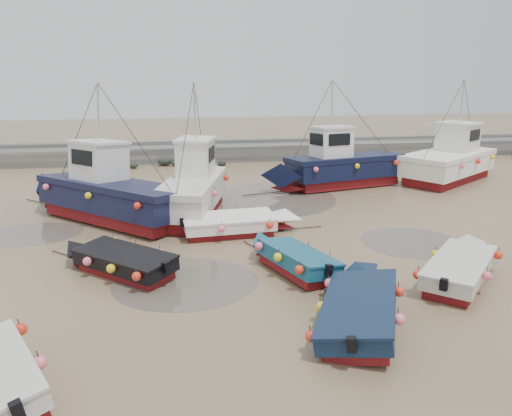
{
  "coord_description": "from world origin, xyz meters",
  "views": [
    {
      "loc": [
        -4.18,
        -16.43,
        6.72
      ],
      "look_at": [
        -1.1,
        2.71,
        1.4
      ],
      "focal_mm": 35.0,
      "sensor_mm": 36.0,
      "label": 1
    }
  ],
  "objects_px": {
    "dinghy_5": "(237,222)",
    "cabin_boat_3": "(453,159)",
    "dinghy_2": "(290,255)",
    "dinghy_0": "(2,364)",
    "cabin_boat_1": "(195,186)",
    "person": "(153,227)",
    "dinghy_4": "(118,257)",
    "dinghy_1": "(364,304)",
    "cabin_boat_0": "(104,192)",
    "dinghy_3": "(462,264)",
    "cabin_boat_2": "(336,165)"
  },
  "relations": [
    {
      "from": "dinghy_5",
      "to": "cabin_boat_3",
      "type": "height_order",
      "value": "cabin_boat_3"
    },
    {
      "from": "dinghy_2",
      "to": "cabin_boat_3",
      "type": "xyz_separation_m",
      "value": [
        13.59,
        13.15,
        0.77
      ]
    },
    {
      "from": "dinghy_0",
      "to": "cabin_boat_1",
      "type": "height_order",
      "value": "cabin_boat_1"
    },
    {
      "from": "cabin_boat_3",
      "to": "person",
      "type": "xyz_separation_m",
      "value": [
        -18.52,
        -7.3,
        -1.33
      ]
    },
    {
      "from": "cabin_boat_1",
      "to": "dinghy_5",
      "type": "bearing_deg",
      "value": -50.57
    },
    {
      "from": "dinghy_0",
      "to": "dinghy_4",
      "type": "relative_size",
      "value": 1.07
    },
    {
      "from": "dinghy_0",
      "to": "dinghy_1",
      "type": "height_order",
      "value": "same"
    },
    {
      "from": "dinghy_5",
      "to": "cabin_boat_1",
      "type": "bearing_deg",
      "value": -159.71
    },
    {
      "from": "dinghy_5",
      "to": "cabin_boat_0",
      "type": "relative_size",
      "value": 0.7
    },
    {
      "from": "dinghy_3",
      "to": "person",
      "type": "relative_size",
      "value": 3.17
    },
    {
      "from": "dinghy_1",
      "to": "cabin_boat_2",
      "type": "height_order",
      "value": "cabin_boat_2"
    },
    {
      "from": "dinghy_1",
      "to": "dinghy_4",
      "type": "relative_size",
      "value": 1.28
    },
    {
      "from": "dinghy_4",
      "to": "person",
      "type": "distance_m",
      "value": 5.21
    },
    {
      "from": "dinghy_2",
      "to": "dinghy_5",
      "type": "xyz_separation_m",
      "value": [
        -1.32,
        4.32,
        -0.02
      ]
    },
    {
      "from": "dinghy_2",
      "to": "cabin_boat_1",
      "type": "distance_m",
      "value": 8.41
    },
    {
      "from": "cabin_boat_0",
      "to": "dinghy_5",
      "type": "bearing_deg",
      "value": -75.45
    },
    {
      "from": "dinghy_4",
      "to": "cabin_boat_1",
      "type": "distance_m",
      "value": 7.7
    },
    {
      "from": "dinghy_5",
      "to": "cabin_boat_1",
      "type": "relative_size",
      "value": 0.65
    },
    {
      "from": "cabin_boat_0",
      "to": "dinghy_3",
      "type": "bearing_deg",
      "value": -82.98
    },
    {
      "from": "dinghy_3",
      "to": "cabin_boat_1",
      "type": "xyz_separation_m",
      "value": [
        -8.41,
        9.5,
        0.82
      ]
    },
    {
      "from": "dinghy_5",
      "to": "person",
      "type": "bearing_deg",
      "value": -117.75
    },
    {
      "from": "dinghy_1",
      "to": "cabin_boat_1",
      "type": "height_order",
      "value": "cabin_boat_1"
    },
    {
      "from": "dinghy_0",
      "to": "person",
      "type": "xyz_separation_m",
      "value": [
        2.81,
        11.34,
        -0.55
      ]
    },
    {
      "from": "dinghy_4",
      "to": "person",
      "type": "relative_size",
      "value": 2.98
    },
    {
      "from": "dinghy_2",
      "to": "person",
      "type": "xyz_separation_m",
      "value": [
        -4.92,
        5.86,
        -0.56
      ]
    },
    {
      "from": "dinghy_5",
      "to": "person",
      "type": "relative_size",
      "value": 3.78
    },
    {
      "from": "dinghy_4",
      "to": "dinghy_5",
      "type": "height_order",
      "value": "same"
    },
    {
      "from": "cabin_boat_3",
      "to": "dinghy_0",
      "type": "bearing_deg",
      "value": -84.2
    },
    {
      "from": "dinghy_2",
      "to": "dinghy_3",
      "type": "xyz_separation_m",
      "value": [
        5.46,
        -1.67,
        -0.02
      ]
    },
    {
      "from": "dinghy_4",
      "to": "dinghy_2",
      "type": "bearing_deg",
      "value": -55.15
    },
    {
      "from": "cabin_boat_3",
      "to": "person",
      "type": "distance_m",
      "value": 19.95
    },
    {
      "from": "cabin_boat_2",
      "to": "cabin_boat_0",
      "type": "bearing_deg",
      "value": 96.93
    },
    {
      "from": "dinghy_0",
      "to": "cabin_boat_0",
      "type": "height_order",
      "value": "cabin_boat_0"
    },
    {
      "from": "dinghy_5",
      "to": "cabin_boat_1",
      "type": "height_order",
      "value": "cabin_boat_1"
    },
    {
      "from": "cabin_boat_3",
      "to": "person",
      "type": "relative_size",
      "value": 5.68
    },
    {
      "from": "dinghy_0",
      "to": "dinghy_4",
      "type": "xyz_separation_m",
      "value": [
        1.84,
        6.25,
        -0.01
      ]
    },
    {
      "from": "cabin_boat_1",
      "to": "cabin_boat_0",
      "type": "bearing_deg",
      "value": -160.68
    },
    {
      "from": "cabin_boat_2",
      "to": "dinghy_4",
      "type": "bearing_deg",
      "value": 121.4
    },
    {
      "from": "dinghy_5",
      "to": "person",
      "type": "height_order",
      "value": "dinghy_5"
    },
    {
      "from": "dinghy_1",
      "to": "cabin_boat_0",
      "type": "xyz_separation_m",
      "value": [
        -8.32,
        11.41,
        0.77
      ]
    },
    {
      "from": "dinghy_3",
      "to": "person",
      "type": "xyz_separation_m",
      "value": [
        -10.39,
        7.52,
        -0.54
      ]
    },
    {
      "from": "dinghy_3",
      "to": "dinghy_4",
      "type": "bearing_deg",
      "value": -149.25
    },
    {
      "from": "dinghy_0",
      "to": "dinghy_2",
      "type": "distance_m",
      "value": 9.48
    },
    {
      "from": "dinghy_1",
      "to": "cabin_boat_1",
      "type": "distance_m",
      "value": 12.49
    },
    {
      "from": "person",
      "to": "dinghy_2",
      "type": "bearing_deg",
      "value": 129.5
    },
    {
      "from": "cabin_boat_3",
      "to": "dinghy_3",
      "type": "bearing_deg",
      "value": -64.11
    },
    {
      "from": "dinghy_2",
      "to": "dinghy_3",
      "type": "height_order",
      "value": "same"
    },
    {
      "from": "dinghy_3",
      "to": "cabin_boat_0",
      "type": "relative_size",
      "value": 0.58
    },
    {
      "from": "cabin_boat_0",
      "to": "cabin_boat_3",
      "type": "height_order",
      "value": "same"
    },
    {
      "from": "dinghy_1",
      "to": "cabin_boat_0",
      "type": "relative_size",
      "value": 0.7
    }
  ]
}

